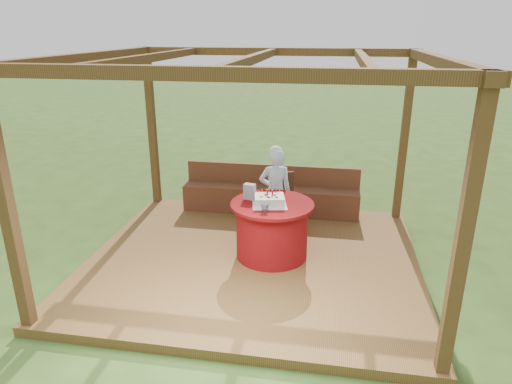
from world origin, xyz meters
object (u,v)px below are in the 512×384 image
drinking_glass (265,208)px  bench (270,197)px  gift_bag (250,192)px  table (272,229)px  elderly_woman (275,190)px  birthday_cake (269,200)px  chair (283,198)px

drinking_glass → bench: bearing=95.8°
gift_bag → drinking_glass: 0.50m
table → elderly_woman: elderly_woman is taller
bench → table: size_ratio=2.65×
table → elderly_woman: 0.82m
elderly_woman → birthday_cake: elderly_woman is taller
bench → gift_bag: (-0.08, -1.51, 0.63)m
gift_bag → drinking_glass: (0.28, -0.42, -0.06)m
chair → birthday_cake: size_ratio=1.64×
birthday_cake → drinking_glass: bearing=-94.2°
elderly_woman → gift_bag: (-0.27, -0.66, 0.20)m
birthday_cake → drinking_glass: 0.27m
table → chair: size_ratio=1.31×
table → chair: 1.05m
bench → table: (0.25, -1.61, 0.13)m
gift_bag → birthday_cake: bearing=-14.6°
chair → birthday_cake: bearing=-93.1°
chair → birthday_cake: (-0.06, -1.10, 0.37)m
table → elderly_woman: bearing=94.5°
bench → gift_bag: 1.64m
bench → birthday_cake: size_ratio=5.68×
birthday_cake → drinking_glass: birthday_cake is taller
chair → drinking_glass: bearing=-93.3°
table → elderly_woman: (-0.06, 0.76, 0.30)m
birthday_cake → gift_bag: (-0.30, 0.15, 0.05)m
gift_bag → elderly_woman: bearing=79.9°
chair → drinking_glass: 1.41m
elderly_woman → birthday_cake: bearing=-88.1°
bench → chair: 0.66m
birthday_cake → elderly_woman: bearing=91.9°
bench → birthday_cake: bearing=-82.6°
table → drinking_glass: 0.54m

